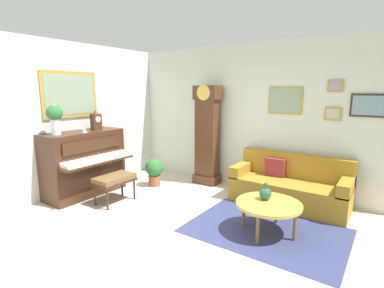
{
  "coord_description": "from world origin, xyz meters",
  "views": [
    {
      "loc": [
        2.4,
        -2.93,
        1.94
      ],
      "look_at": [
        -0.32,
        0.96,
        1.05
      ],
      "focal_mm": 27.25,
      "sensor_mm": 36.0,
      "label": 1
    }
  ],
  "objects_px": {
    "couch": "(290,186)",
    "mantel_clock": "(96,121)",
    "piano_bench": "(115,180)",
    "green_jug": "(265,194)",
    "potted_plant": "(154,170)",
    "coffee_table": "(269,205)",
    "flower_vase": "(55,116)",
    "piano": "(85,163)",
    "teacup": "(84,131)",
    "grandfather_clock": "(207,138)"
  },
  "relations": [
    {
      "from": "grandfather_clock",
      "to": "mantel_clock",
      "type": "relative_size",
      "value": 5.34
    },
    {
      "from": "mantel_clock",
      "to": "teacup",
      "type": "height_order",
      "value": "mantel_clock"
    },
    {
      "from": "piano_bench",
      "to": "green_jug",
      "type": "relative_size",
      "value": 2.92
    },
    {
      "from": "potted_plant",
      "to": "piano",
      "type": "bearing_deg",
      "value": -123.41
    },
    {
      "from": "piano_bench",
      "to": "green_jug",
      "type": "bearing_deg",
      "value": 11.99
    },
    {
      "from": "flower_vase",
      "to": "green_jug",
      "type": "xyz_separation_m",
      "value": [
        3.27,
        1.07,
        -0.98
      ]
    },
    {
      "from": "coffee_table",
      "to": "mantel_clock",
      "type": "xyz_separation_m",
      "value": [
        -3.35,
        -0.18,
        0.95
      ]
    },
    {
      "from": "piano_bench",
      "to": "teacup",
      "type": "distance_m",
      "value": 1.04
    },
    {
      "from": "grandfather_clock",
      "to": "piano_bench",
      "type": "bearing_deg",
      "value": -111.88
    },
    {
      "from": "grandfather_clock",
      "to": "coffee_table",
      "type": "height_order",
      "value": "grandfather_clock"
    },
    {
      "from": "piano",
      "to": "teacup",
      "type": "height_order",
      "value": "teacup"
    },
    {
      "from": "grandfather_clock",
      "to": "flower_vase",
      "type": "xyz_separation_m",
      "value": [
        -1.5,
        -2.37,
        0.54
      ]
    },
    {
      "from": "piano",
      "to": "mantel_clock",
      "type": "bearing_deg",
      "value": 89.62
    },
    {
      "from": "coffee_table",
      "to": "teacup",
      "type": "distance_m",
      "value": 3.37
    },
    {
      "from": "flower_vase",
      "to": "potted_plant",
      "type": "bearing_deg",
      "value": 65.71
    },
    {
      "from": "piano_bench",
      "to": "mantel_clock",
      "type": "height_order",
      "value": "mantel_clock"
    },
    {
      "from": "mantel_clock",
      "to": "flower_vase",
      "type": "bearing_deg",
      "value": -90.03
    },
    {
      "from": "mantel_clock",
      "to": "green_jug",
      "type": "xyz_separation_m",
      "value": [
        3.27,
        0.26,
        -0.84
      ]
    },
    {
      "from": "piano",
      "to": "couch",
      "type": "distance_m",
      "value": 3.71
    },
    {
      "from": "mantel_clock",
      "to": "flower_vase",
      "type": "xyz_separation_m",
      "value": [
        -0.0,
        -0.81,
        0.14
      ]
    },
    {
      "from": "piano",
      "to": "teacup",
      "type": "bearing_deg",
      "value": -24.01
    },
    {
      "from": "coffee_table",
      "to": "green_jug",
      "type": "relative_size",
      "value": 3.67
    },
    {
      "from": "couch",
      "to": "coffee_table",
      "type": "height_order",
      "value": "couch"
    },
    {
      "from": "teacup",
      "to": "green_jug",
      "type": "relative_size",
      "value": 0.48
    },
    {
      "from": "couch",
      "to": "potted_plant",
      "type": "xyz_separation_m",
      "value": [
        -2.55,
        -0.63,
        0.01
      ]
    },
    {
      "from": "couch",
      "to": "coffee_table",
      "type": "xyz_separation_m",
      "value": [
        0.08,
        -1.24,
        0.1
      ]
    },
    {
      "from": "coffee_table",
      "to": "flower_vase",
      "type": "bearing_deg",
      "value": -163.56
    },
    {
      "from": "grandfather_clock",
      "to": "teacup",
      "type": "xyz_separation_m",
      "value": [
        -1.38,
        -1.92,
        0.25
      ]
    },
    {
      "from": "flower_vase",
      "to": "potted_plant",
      "type": "xyz_separation_m",
      "value": [
        0.72,
        1.6,
        -1.18
      ]
    },
    {
      "from": "couch",
      "to": "coffee_table",
      "type": "relative_size",
      "value": 2.16
    },
    {
      "from": "teacup",
      "to": "green_jug",
      "type": "bearing_deg",
      "value": 11.2
    },
    {
      "from": "potted_plant",
      "to": "green_jug",
      "type": "bearing_deg",
      "value": -11.77
    },
    {
      "from": "piano_bench",
      "to": "potted_plant",
      "type": "distance_m",
      "value": 1.07
    },
    {
      "from": "grandfather_clock",
      "to": "coffee_table",
      "type": "distance_m",
      "value": 2.37
    },
    {
      "from": "couch",
      "to": "mantel_clock",
      "type": "relative_size",
      "value": 5.0
    },
    {
      "from": "couch",
      "to": "teacup",
      "type": "distance_m",
      "value": 3.72
    },
    {
      "from": "piano",
      "to": "coffee_table",
      "type": "height_order",
      "value": "piano"
    },
    {
      "from": "grandfather_clock",
      "to": "flower_vase",
      "type": "bearing_deg",
      "value": -122.41
    },
    {
      "from": "piano",
      "to": "flower_vase",
      "type": "relative_size",
      "value": 2.48
    },
    {
      "from": "coffee_table",
      "to": "green_jug",
      "type": "distance_m",
      "value": 0.16
    },
    {
      "from": "flower_vase",
      "to": "grandfather_clock",
      "type": "bearing_deg",
      "value": 57.59
    },
    {
      "from": "grandfather_clock",
      "to": "coffee_table",
      "type": "bearing_deg",
      "value": -36.72
    },
    {
      "from": "green_jug",
      "to": "piano_bench",
      "type": "bearing_deg",
      "value": -168.01
    },
    {
      "from": "grandfather_clock",
      "to": "mantel_clock",
      "type": "xyz_separation_m",
      "value": [
        -1.5,
        -1.56,
        0.4
      ]
    },
    {
      "from": "piano",
      "to": "couch",
      "type": "xyz_separation_m",
      "value": [
        3.27,
        1.72,
        -0.29
      ]
    },
    {
      "from": "piano_bench",
      "to": "green_jug",
      "type": "height_order",
      "value": "green_jug"
    },
    {
      "from": "piano",
      "to": "grandfather_clock",
      "type": "xyz_separation_m",
      "value": [
        1.5,
        1.86,
        0.36
      ]
    },
    {
      "from": "piano",
      "to": "green_jug",
      "type": "xyz_separation_m",
      "value": [
        3.27,
        0.57,
        -0.08
      ]
    },
    {
      "from": "coffee_table",
      "to": "potted_plant",
      "type": "distance_m",
      "value": 2.7
    },
    {
      "from": "coffee_table",
      "to": "potted_plant",
      "type": "height_order",
      "value": "potted_plant"
    }
  ]
}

